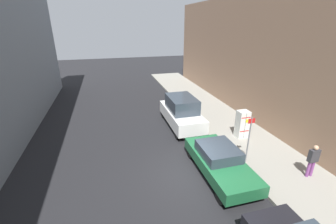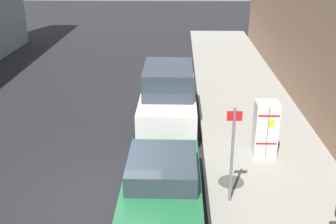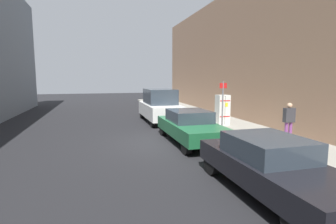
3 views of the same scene
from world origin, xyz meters
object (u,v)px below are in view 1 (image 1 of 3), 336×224
at_px(parked_van_white, 182,112).
at_px(parked_sedan_green, 219,161).
at_px(street_sign_post, 249,138).
at_px(pedestrian_standing_near, 313,159).
at_px(discarded_refrigerator, 242,124).

relative_size(parked_van_white, parked_sedan_green, 1.03).
relative_size(street_sign_post, pedestrian_standing_near, 1.55).
height_order(discarded_refrigerator, parked_sedan_green, discarded_refrigerator).
bearing_deg(pedestrian_standing_near, street_sign_post, -33.01).
bearing_deg(parked_van_white, discarded_refrigerator, 136.87).
distance_m(pedestrian_standing_near, parked_sedan_green, 4.18).
xyz_separation_m(discarded_refrigerator, parked_sedan_green, (3.01, 2.84, -0.28)).
xyz_separation_m(parked_van_white, parked_sedan_green, (0.00, 5.66, -0.32)).
relative_size(street_sign_post, parked_van_white, 0.53).
bearing_deg(street_sign_post, parked_sedan_green, 10.14).
xyz_separation_m(street_sign_post, parked_van_white, (1.69, -5.35, -0.52)).
bearing_deg(parked_sedan_green, street_sign_post, -169.86).
bearing_deg(parked_van_white, street_sign_post, 107.55).
distance_m(parked_van_white, parked_sedan_green, 5.67).
bearing_deg(discarded_refrigerator, parked_sedan_green, 43.38).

